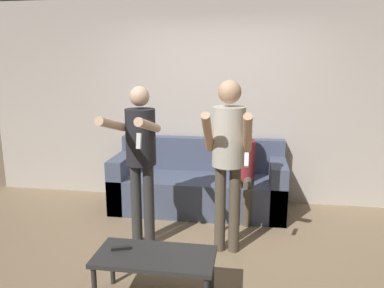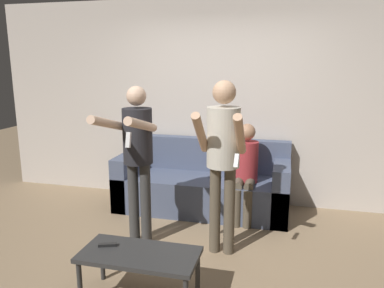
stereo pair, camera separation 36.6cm
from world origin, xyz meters
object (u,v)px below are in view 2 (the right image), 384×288
at_px(person_standing_right, 223,149).
at_px(person_seated, 245,168).
at_px(remote_on_table, 108,245).
at_px(coffee_table, 140,258).
at_px(person_standing_left, 137,149).
at_px(couch, 202,186).

height_order(person_standing_right, person_seated, person_standing_right).
bearing_deg(person_standing_right, person_seated, 81.87).
relative_size(person_standing_right, remote_on_table, 11.19).
distance_m(person_standing_right, coffee_table, 1.26).
distance_m(coffee_table, remote_on_table, 0.30).
height_order(person_standing_left, remote_on_table, person_standing_left).
height_order(person_standing_left, person_standing_right, person_standing_right).
distance_m(person_standing_right, remote_on_table, 1.35).
bearing_deg(person_standing_right, remote_on_table, -132.09).
relative_size(couch, person_standing_left, 1.32).
height_order(couch, person_standing_right, person_standing_right).
height_order(couch, person_standing_left, person_standing_left).
relative_size(coffee_table, remote_on_table, 6.12).
xyz_separation_m(person_seated, coffee_table, (-0.63, -1.81, -0.27)).
height_order(couch, remote_on_table, couch).
bearing_deg(coffee_table, couch, 88.08).
height_order(person_standing_left, person_seated, person_standing_left).
relative_size(couch, coffee_table, 2.32).
height_order(person_seated, remote_on_table, person_seated).
bearing_deg(person_standing_left, coffee_table, -67.67).
bearing_deg(person_standing_left, person_standing_right, 0.93).
xyz_separation_m(couch, person_standing_right, (0.44, -1.08, 0.76)).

